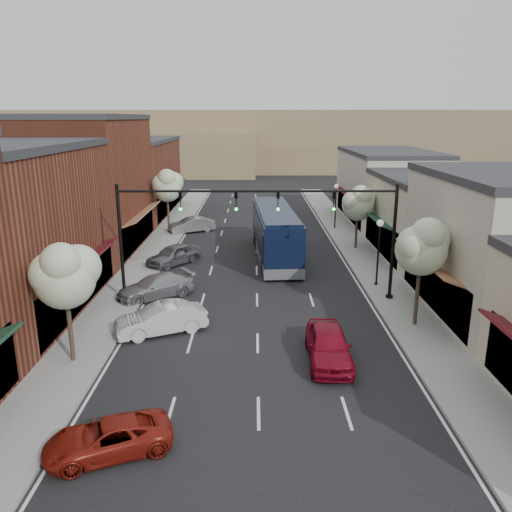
{
  "coord_description": "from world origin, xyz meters",
  "views": [
    {
      "loc": [
        -0.14,
        -20.37,
        10.66
      ],
      "look_at": [
        -0.06,
        10.01,
        2.2
      ],
      "focal_mm": 35.0,
      "sensor_mm": 36.0,
      "label": 1
    }
  ],
  "objects_px": {
    "tree_left_far": "(167,185)",
    "lamp_post_far": "(336,199)",
    "tree_right_far": "(359,202)",
    "lamp_post_near": "(379,242)",
    "signal_mast_right": "(354,225)",
    "signal_mast_left": "(160,225)",
    "red_hatchback": "(328,345)",
    "parked_car_d": "(174,255)",
    "parked_car_b": "(161,319)",
    "parked_car_e": "(192,225)",
    "tree_right_near": "(423,245)",
    "parked_car_c": "(156,286)",
    "coach_bus": "(275,232)",
    "tree_left_near": "(65,274)",
    "parked_car_a": "(108,438)"
  },
  "relations": [
    {
      "from": "tree_left_far",
      "to": "lamp_post_far",
      "type": "bearing_deg",
      "value": 7.3
    },
    {
      "from": "tree_right_far",
      "to": "lamp_post_near",
      "type": "bearing_deg",
      "value": -93.31
    },
    {
      "from": "signal_mast_right",
      "to": "signal_mast_left",
      "type": "xyz_separation_m",
      "value": [
        -11.24,
        0.0,
        0.0
      ]
    },
    {
      "from": "signal_mast_right",
      "to": "red_hatchback",
      "type": "height_order",
      "value": "signal_mast_right"
    },
    {
      "from": "signal_mast_left",
      "to": "parked_car_d",
      "type": "bearing_deg",
      "value": 94.4
    },
    {
      "from": "parked_car_b",
      "to": "parked_car_e",
      "type": "distance_m",
      "value": 23.29
    },
    {
      "from": "tree_right_near",
      "to": "parked_car_c",
      "type": "xyz_separation_m",
      "value": [
        -14.55,
        4.53,
        -3.76
      ]
    },
    {
      "from": "signal_mast_right",
      "to": "parked_car_c",
      "type": "height_order",
      "value": "signal_mast_right"
    },
    {
      "from": "lamp_post_far",
      "to": "red_hatchback",
      "type": "xyz_separation_m",
      "value": [
        -4.63,
        -27.88,
        -2.2
      ]
    },
    {
      "from": "signal_mast_right",
      "to": "parked_car_c",
      "type": "xyz_separation_m",
      "value": [
        -11.82,
        0.48,
        -3.93
      ]
    },
    {
      "from": "red_hatchback",
      "to": "parked_car_c",
      "type": "relative_size",
      "value": 0.98
    },
    {
      "from": "tree_right_far",
      "to": "tree_left_far",
      "type": "relative_size",
      "value": 0.89
    },
    {
      "from": "tree_right_near",
      "to": "red_hatchback",
      "type": "height_order",
      "value": "tree_right_near"
    },
    {
      "from": "parked_car_d",
      "to": "parked_car_e",
      "type": "distance_m",
      "value": 10.96
    },
    {
      "from": "signal_mast_right",
      "to": "parked_car_b",
      "type": "distance_m",
      "value": 12.2
    },
    {
      "from": "tree_right_near",
      "to": "lamp_post_near",
      "type": "distance_m",
      "value": 6.74
    },
    {
      "from": "tree_right_far",
      "to": "coach_bus",
      "type": "xyz_separation_m",
      "value": [
        -6.89,
        -2.42,
        -1.98
      ]
    },
    {
      "from": "parked_car_d",
      "to": "signal_mast_right",
      "type": "bearing_deg",
      "value": 4.96
    },
    {
      "from": "lamp_post_far",
      "to": "tree_right_near",
      "type": "bearing_deg",
      "value": -88.7
    },
    {
      "from": "lamp_post_far",
      "to": "parked_car_e",
      "type": "xyz_separation_m",
      "value": [
        -14.0,
        -1.52,
        -2.28
      ]
    },
    {
      "from": "red_hatchback",
      "to": "parked_car_b",
      "type": "distance_m",
      "value": 8.67
    },
    {
      "from": "signal_mast_left",
      "to": "lamp_post_near",
      "type": "bearing_deg",
      "value": 10.56
    },
    {
      "from": "parked_car_c",
      "to": "lamp_post_far",
      "type": "bearing_deg",
      "value": 110.1
    },
    {
      "from": "tree_left_near",
      "to": "parked_car_b",
      "type": "bearing_deg",
      "value": 44.52
    },
    {
      "from": "lamp_post_far",
      "to": "parked_car_e",
      "type": "height_order",
      "value": "lamp_post_far"
    },
    {
      "from": "signal_mast_right",
      "to": "tree_right_near",
      "type": "xyz_separation_m",
      "value": [
        2.73,
        -4.05,
        -0.17
      ]
    },
    {
      "from": "coach_bus",
      "to": "parked_car_e",
      "type": "bearing_deg",
      "value": 126.95
    },
    {
      "from": "tree_right_near",
      "to": "tree_right_far",
      "type": "bearing_deg",
      "value": 90.0
    },
    {
      "from": "tree_left_far",
      "to": "parked_car_e",
      "type": "distance_m",
      "value": 4.42
    },
    {
      "from": "signal_mast_left",
      "to": "tree_right_far",
      "type": "relative_size",
      "value": 1.51
    },
    {
      "from": "parked_car_a",
      "to": "tree_right_far",
      "type": "bearing_deg",
      "value": 132.22
    },
    {
      "from": "red_hatchback",
      "to": "tree_right_near",
      "type": "bearing_deg",
      "value": 37.79
    },
    {
      "from": "red_hatchback",
      "to": "parked_car_c",
      "type": "distance_m",
      "value": 12.56
    },
    {
      "from": "signal_mast_left",
      "to": "tree_left_far",
      "type": "relative_size",
      "value": 1.34
    },
    {
      "from": "signal_mast_right",
      "to": "tree_left_near",
      "type": "xyz_separation_m",
      "value": [
        -13.87,
        -8.05,
        -0.4
      ]
    },
    {
      "from": "tree_left_near",
      "to": "lamp_post_near",
      "type": "bearing_deg",
      "value": 33.33
    },
    {
      "from": "tree_right_near",
      "to": "signal_mast_left",
      "type": "bearing_deg",
      "value": 163.81
    },
    {
      "from": "parked_car_a",
      "to": "parked_car_b",
      "type": "relative_size",
      "value": 0.89
    },
    {
      "from": "lamp_post_far",
      "to": "parked_car_b",
      "type": "xyz_separation_m",
      "value": [
        -12.72,
        -24.78,
        -2.25
      ]
    },
    {
      "from": "signal_mast_right",
      "to": "tree_left_far",
      "type": "bearing_deg",
      "value": 127.71
    },
    {
      "from": "tree_left_far",
      "to": "signal_mast_left",
      "type": "bearing_deg",
      "value": -81.65
    },
    {
      "from": "tree_right_near",
      "to": "parked_car_b",
      "type": "distance_m",
      "value": 13.79
    },
    {
      "from": "red_hatchback",
      "to": "parked_car_d",
      "type": "relative_size",
      "value": 1.05
    },
    {
      "from": "lamp_post_near",
      "to": "parked_car_a",
      "type": "bearing_deg",
      "value": -127.17
    },
    {
      "from": "signal_mast_left",
      "to": "tree_right_near",
      "type": "distance_m",
      "value": 14.55
    },
    {
      "from": "parked_car_e",
      "to": "tree_left_far",
      "type": "bearing_deg",
      "value": -102.86
    },
    {
      "from": "tree_left_near",
      "to": "lamp_post_near",
      "type": "distance_m",
      "value": 19.25
    },
    {
      "from": "lamp_post_near",
      "to": "parked_car_a",
      "type": "relative_size",
      "value": 1.08
    },
    {
      "from": "tree_left_near",
      "to": "tree_left_far",
      "type": "bearing_deg",
      "value": 90.0
    },
    {
      "from": "signal_mast_left",
      "to": "red_hatchback",
      "type": "height_order",
      "value": "signal_mast_left"
    }
  ]
}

